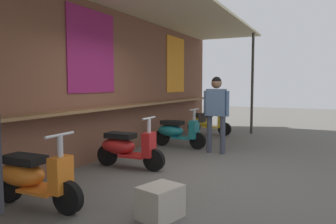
# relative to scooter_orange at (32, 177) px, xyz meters

# --- Properties ---
(ground_plane) EXTENTS (35.39, 35.39, 0.00)m
(ground_plane) POSITION_rel_scooter_orange_xyz_m (2.20, -1.08, -0.39)
(ground_plane) COLOR #56544F
(market_stall_facade) EXTENTS (12.64, 2.38, 3.31)m
(market_stall_facade) POSITION_rel_scooter_orange_xyz_m (2.19, 0.78, 1.45)
(market_stall_facade) COLOR brown
(market_stall_facade) RESTS_ON ground_plane
(scooter_orange) EXTENTS (0.46, 1.40, 0.97)m
(scooter_orange) POSITION_rel_scooter_orange_xyz_m (0.00, 0.00, 0.00)
(scooter_orange) COLOR orange
(scooter_orange) RESTS_ON ground_plane
(scooter_red) EXTENTS (0.46, 1.40, 0.97)m
(scooter_red) POSITION_rel_scooter_orange_xyz_m (2.15, -0.00, 0.00)
(scooter_red) COLOR red
(scooter_red) RESTS_ON ground_plane
(scooter_teal) EXTENTS (0.49, 1.40, 0.97)m
(scooter_teal) POSITION_rel_scooter_orange_xyz_m (4.42, -0.00, 0.00)
(scooter_teal) COLOR #197075
(scooter_teal) RESTS_ON ground_plane
(scooter_yellow) EXTENTS (0.46, 1.40, 0.97)m
(scooter_yellow) POSITION_rel_scooter_orange_xyz_m (6.67, 0.00, 0.00)
(scooter_yellow) COLOR gold
(scooter_yellow) RESTS_ON ground_plane
(shopper_with_handbag) EXTENTS (0.28, 0.67, 1.72)m
(shopper_with_handbag) POSITION_rel_scooter_orange_xyz_m (4.13, -1.09, 0.67)
(shopper_with_handbag) COLOR #383D4C
(shopper_with_handbag) RESTS_ON ground_plane
(merchandise_crate) EXTENTS (0.56, 0.49, 0.38)m
(merchandise_crate) POSITION_rel_scooter_orange_xyz_m (0.40, -1.62, -0.20)
(merchandise_crate) COLOR #B2A899
(merchandise_crate) RESTS_ON ground_plane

